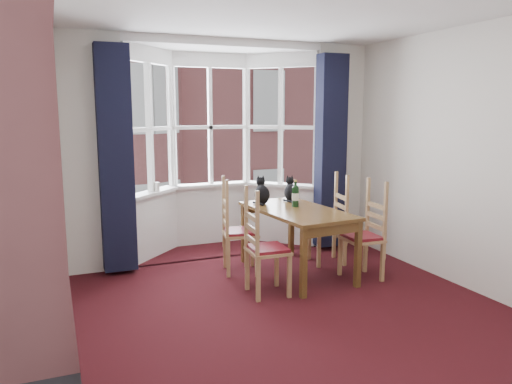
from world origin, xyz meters
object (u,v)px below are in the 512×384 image
wine_bottle (295,195)px  cat_left (262,193)px  chair_right_near (369,238)px  dining_table (297,217)px  candle_tall (157,187)px  chair_left_near (260,251)px  chair_left_far (233,233)px  cat_right (291,191)px  chair_right_far (334,226)px

wine_bottle → cat_left: bearing=130.7°
chair_right_near → wine_bottle: (-0.65, 0.58, 0.45)m
dining_table → candle_tall: bearing=135.3°
chair_left_near → chair_left_far: (-0.00, 0.81, 0.00)m
dining_table → cat_right: cat_right is taller
cat_left → cat_right: 0.41m
chair_left_near → chair_right_far: 1.49m
candle_tall → chair_left_far: bearing=-55.6°
dining_table → chair_right_far: bearing=19.7°
dining_table → candle_tall: (-1.36, 1.34, 0.24)m
chair_right_far → wine_bottle: wine_bottle is taller
chair_left_far → candle_tall: (-0.69, 1.00, 0.46)m
dining_table → wine_bottle: wine_bottle is taller
dining_table → candle_tall: 1.92m
chair_right_far → candle_tall: size_ratio=7.77×
chair_left_far → cat_right: bearing=11.0°
chair_left_far → candle_tall: bearing=124.4°
cat_left → wine_bottle: bearing=-49.3°
cat_left → chair_right_near: bearing=-44.3°
chair_left_far → chair_right_far: bearing=-4.9°
dining_table → chair_left_near: (-0.67, -0.47, -0.22)m
candle_tall → cat_right: bearing=-28.7°
chair_left_near → wine_bottle: bearing=40.6°
chair_right_far → cat_right: bearing=149.7°
chair_right_far → chair_left_near: bearing=-151.9°
chair_right_far → cat_right: (-0.47, 0.28, 0.43)m
wine_bottle → chair_left_near: bearing=-139.4°
chair_right_far → cat_right: cat_right is taller
cat_right → chair_right_near: bearing=-60.6°
cat_right → wine_bottle: (-0.12, -0.36, 0.02)m
chair_right_near → cat_left: 1.39m
chair_left_far → chair_right_near: size_ratio=1.00×
chair_left_far → cat_right: size_ratio=2.81×
chair_left_near → cat_left: cat_left is taller
chair_right_near → chair_right_far: size_ratio=1.00×
cat_right → chair_right_far: bearing=-30.3°
wine_bottle → chair_left_far: bearing=164.7°
chair_right_far → chair_left_far: bearing=175.1°
chair_left_far → chair_right_near: 1.58m
wine_bottle → dining_table: bearing=-109.0°
wine_bottle → chair_right_near: bearing=-41.7°
chair_left_far → chair_right_near: (1.37, -0.78, 0.00)m
dining_table → chair_left_far: 0.78m
chair_right_far → chair_right_near: bearing=-85.1°
cat_right → wine_bottle: 0.38m
chair_right_near → wine_bottle: size_ratio=2.86×
chair_right_far → wine_bottle: (-0.59, -0.08, 0.45)m
cat_left → cat_right: bearing=3.3°
wine_bottle → candle_tall: size_ratio=2.71×
cat_right → chair_left_far: bearing=-169.0°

